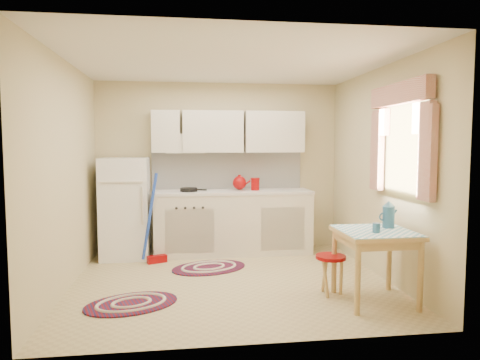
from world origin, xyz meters
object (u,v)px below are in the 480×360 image
Objects in this scene: table at (375,266)px; stool at (330,275)px; base_cabinets at (233,223)px; fridge at (125,208)px.

table is 0.47m from stool.
base_cabinets is 3.12× the size of table.
base_cabinets is at bearing 1.89° from fridge.
stool is at bearing -66.55° from base_cabinets.
table is at bearing -33.89° from stool.
base_cabinets reaches higher than table.
stool is at bearing 146.11° from table.
table is 1.71× the size of stool.
base_cabinets reaches higher than stool.
table is (2.71, -2.08, -0.34)m from fridge.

